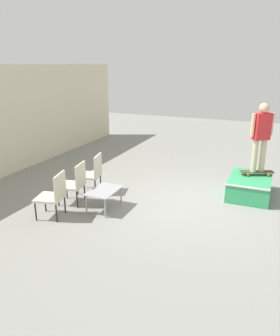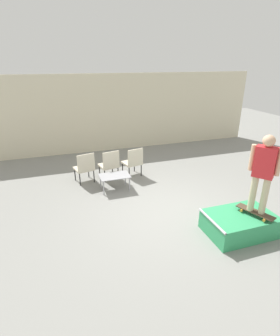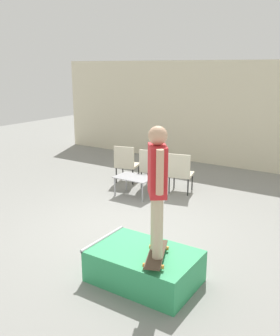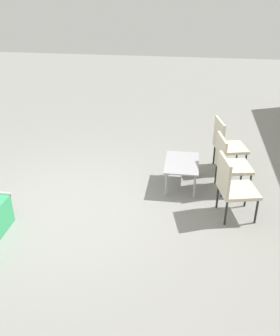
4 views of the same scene
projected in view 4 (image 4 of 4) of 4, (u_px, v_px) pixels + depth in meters
name	position (u px, v px, depth m)	size (l,w,h in m)	color
ground_plane	(75.00, 209.00, 5.71)	(24.00, 24.00, 0.00)	gray
coffee_table	(182.00, 165.00, 6.15)	(0.84, 0.55, 0.44)	#9E9EA3
patio_chair_left	(226.00, 143.00, 6.64)	(0.63, 0.63, 0.95)	black
patio_chair_center	(229.00, 161.00, 5.98)	(0.61, 0.61, 0.95)	black
patio_chair_right	(232.00, 185.00, 5.32)	(0.62, 0.62, 0.95)	black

